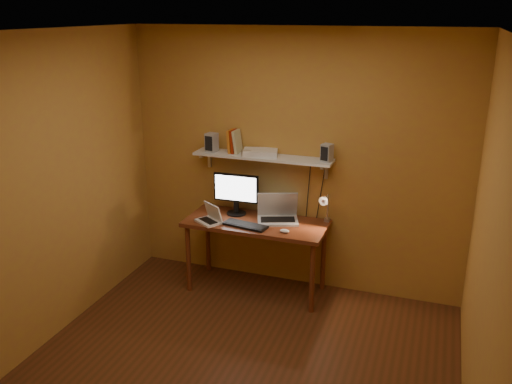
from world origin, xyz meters
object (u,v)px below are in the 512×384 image
at_px(wall_shelf, 263,157).
at_px(mouse, 285,231).
at_px(laptop, 278,213).
at_px(speaker_right, 327,153).
at_px(speaker_left, 212,142).
at_px(keyboard, 245,225).
at_px(shelf_camera, 246,153).
at_px(monitor, 236,192).
at_px(router, 260,152).
at_px(desk, 256,229).
at_px(netbook, 210,217).
at_px(desk_lamp, 325,205).

distance_m(wall_shelf, mouse, 0.78).
height_order(wall_shelf, laptop, wall_shelf).
relative_size(laptop, speaker_right, 2.78).
relative_size(laptop, speaker_left, 2.49).
bearing_deg(keyboard, shelf_camera, 117.52).
xyz_separation_m(laptop, speaker_right, (0.45, 0.08, 0.64)).
distance_m(monitor, speaker_right, 1.02).
height_order(laptop, router, router).
relative_size(keyboard, speaker_left, 2.32).
xyz_separation_m(monitor, laptop, (0.45, -0.02, -0.16)).
bearing_deg(desk, speaker_right, 16.69).
distance_m(laptop, shelf_camera, 0.67).
height_order(netbook, desk_lamp, desk_lamp).
bearing_deg(desk, shelf_camera, 139.39).
relative_size(monitor, netbook, 1.55).
bearing_deg(desk_lamp, laptop, -177.98).
relative_size(netbook, shelf_camera, 3.03).
bearing_deg(monitor, desk_lamp, -1.84).
bearing_deg(desk_lamp, keyboard, -158.68).
distance_m(desk, wall_shelf, 0.72).
xyz_separation_m(desk, router, (-0.03, 0.20, 0.74)).
relative_size(desk_lamp, speaker_left, 1.99).
bearing_deg(desk, keyboard, -109.82).
height_order(speaker_right, shelf_camera, speaker_right).
bearing_deg(speaker_left, mouse, -11.67).
height_order(speaker_left, speaker_right, speaker_left).
xyz_separation_m(netbook, speaker_right, (1.06, 0.35, 0.66)).
distance_m(desk, netbook, 0.47).
xyz_separation_m(desk, speaker_right, (0.64, 0.19, 0.79)).
relative_size(desk, router, 4.19).
height_order(wall_shelf, mouse, wall_shelf).
bearing_deg(desk, netbook, -159.27).
relative_size(wall_shelf, speaker_left, 7.44).
distance_m(speaker_left, shelf_camera, 0.40).
height_order(netbook, router, router).
relative_size(monitor, laptop, 1.00).
bearing_deg(desk_lamp, speaker_right, 106.87).
bearing_deg(desk_lamp, mouse, -136.24).
relative_size(laptop, keyboard, 1.08).
xyz_separation_m(laptop, router, (-0.21, 0.09, 0.58)).
xyz_separation_m(speaker_left, speaker_right, (1.18, 0.02, -0.01)).
height_order(netbook, speaker_right, speaker_right).
bearing_deg(desk_lamp, wall_shelf, 174.12).
distance_m(laptop, router, 0.62).
xyz_separation_m(monitor, speaker_right, (0.90, 0.06, 0.47)).
relative_size(wall_shelf, shelf_camera, 13.96).
height_order(desk_lamp, speaker_left, speaker_left).
distance_m(wall_shelf, netbook, 0.78).
relative_size(desk_lamp, shelf_camera, 3.74).
xyz_separation_m(monitor, mouse, (0.61, -0.31, -0.22)).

